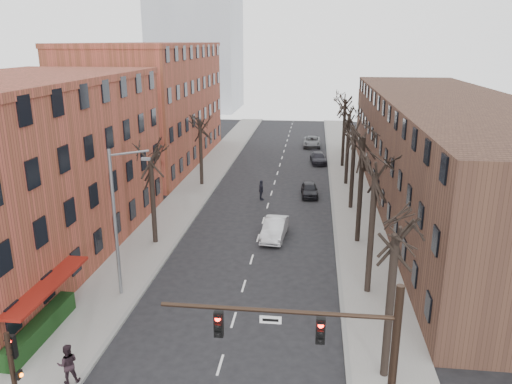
% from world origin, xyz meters
% --- Properties ---
extents(sidewalk_left, '(4.00, 90.00, 0.15)m').
position_xyz_m(sidewalk_left, '(-8.00, 35.00, 0.07)').
color(sidewalk_left, gray).
rests_on(sidewalk_left, ground).
extents(sidewalk_right, '(4.00, 90.00, 0.15)m').
position_xyz_m(sidewalk_right, '(8.00, 35.00, 0.07)').
color(sidewalk_right, gray).
rests_on(sidewalk_right, ground).
extents(building_left_near, '(12.00, 26.00, 12.00)m').
position_xyz_m(building_left_near, '(-16.00, 15.00, 6.00)').
color(building_left_near, brown).
rests_on(building_left_near, ground).
extents(building_left_far, '(12.00, 28.00, 14.00)m').
position_xyz_m(building_left_far, '(-16.00, 44.00, 7.00)').
color(building_left_far, brown).
rests_on(building_left_far, ground).
extents(building_right, '(12.00, 50.00, 10.00)m').
position_xyz_m(building_right, '(16.00, 30.00, 5.00)').
color(building_right, '#482D21').
rests_on(building_right, ground).
extents(awning_left, '(1.20, 7.00, 0.15)m').
position_xyz_m(awning_left, '(-9.40, 6.00, 0.00)').
color(awning_left, maroon).
rests_on(awning_left, ground).
extents(hedge, '(0.80, 6.00, 1.00)m').
position_xyz_m(hedge, '(-9.50, 5.00, 0.65)').
color(hedge, '#173713').
rests_on(hedge, sidewalk_left).
extents(tree_right_a, '(5.20, 5.20, 10.00)m').
position_xyz_m(tree_right_a, '(7.60, 4.00, 0.00)').
color(tree_right_a, black).
rests_on(tree_right_a, ground).
extents(tree_right_b, '(5.20, 5.20, 10.80)m').
position_xyz_m(tree_right_b, '(7.60, 12.00, 0.00)').
color(tree_right_b, black).
rests_on(tree_right_b, ground).
extents(tree_right_c, '(5.20, 5.20, 11.60)m').
position_xyz_m(tree_right_c, '(7.60, 20.00, 0.00)').
color(tree_right_c, black).
rests_on(tree_right_c, ground).
extents(tree_right_d, '(5.20, 5.20, 10.00)m').
position_xyz_m(tree_right_d, '(7.60, 28.00, 0.00)').
color(tree_right_d, black).
rests_on(tree_right_d, ground).
extents(tree_right_e, '(5.20, 5.20, 10.80)m').
position_xyz_m(tree_right_e, '(7.60, 36.00, 0.00)').
color(tree_right_e, black).
rests_on(tree_right_e, ground).
extents(tree_right_f, '(5.20, 5.20, 11.60)m').
position_xyz_m(tree_right_f, '(7.60, 44.00, 0.00)').
color(tree_right_f, black).
rests_on(tree_right_f, ground).
extents(tree_left_a, '(5.20, 5.20, 9.50)m').
position_xyz_m(tree_left_a, '(-7.60, 18.00, 0.00)').
color(tree_left_a, black).
rests_on(tree_left_a, ground).
extents(tree_left_b, '(5.20, 5.20, 9.50)m').
position_xyz_m(tree_left_b, '(-7.60, 34.00, 0.00)').
color(tree_left_b, black).
rests_on(tree_left_b, ground).
extents(signal_mast_arm, '(8.14, 0.30, 7.20)m').
position_xyz_m(signal_mast_arm, '(5.45, -1.00, 4.40)').
color(signal_mast_arm, black).
rests_on(signal_mast_arm, ground).
extents(signal_pole_left, '(0.47, 0.44, 4.40)m').
position_xyz_m(signal_pole_left, '(-6.99, -0.95, 2.61)').
color(signal_pole_left, black).
rests_on(signal_pole_left, ground).
extents(streetlight, '(2.45, 0.22, 9.03)m').
position_xyz_m(streetlight, '(-7.03, 10.00, 5.01)').
color(streetlight, slate).
rests_on(streetlight, ground).
extents(silver_sedan, '(1.98, 4.76, 1.53)m').
position_xyz_m(silver_sedan, '(1.28, 20.19, 0.77)').
color(silver_sedan, '#B0B3B8').
rests_on(silver_sedan, ground).
extents(parked_car_near, '(1.86, 4.05, 1.34)m').
position_xyz_m(parked_car_near, '(3.80, 31.52, 0.67)').
color(parked_car_near, black).
rests_on(parked_car_near, ground).
extents(parked_car_mid, '(2.27, 4.67, 1.31)m').
position_xyz_m(parked_car_mid, '(4.71, 45.53, 0.66)').
color(parked_car_mid, black).
rests_on(parked_car_mid, ground).
extents(parked_car_far, '(2.45, 5.23, 1.45)m').
position_xyz_m(parked_car_far, '(3.80, 55.67, 0.72)').
color(parked_car_far, slate).
rests_on(parked_car_far, ground).
extents(pedestrian_b, '(1.12, 1.02, 1.88)m').
position_xyz_m(pedestrian_b, '(-6.40, 1.82, 1.09)').
color(pedestrian_b, black).
rests_on(pedestrian_b, sidewalk_left).
extents(pedestrian_crossing, '(0.84, 1.24, 1.96)m').
position_xyz_m(pedestrian_crossing, '(-0.79, 29.70, 0.98)').
color(pedestrian_crossing, black).
rests_on(pedestrian_crossing, ground).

